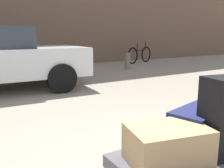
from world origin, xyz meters
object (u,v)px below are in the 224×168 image
(bicycle_leaning, at_px, (140,55))
(bollard_kerb_mid, at_px, (127,61))
(luggage_cart, at_px, (194,164))
(bollard_kerb_near, at_px, (90,64))
(suitcase_tan_rear_left, at_px, (167,145))
(duffel_bag_navy_center, at_px, (200,124))

(bicycle_leaning, bearing_deg, bollard_kerb_mid, -139.81)
(bollard_kerb_mid, bearing_deg, luggage_cart, -121.25)
(bollard_kerb_near, bearing_deg, suitcase_tan_rear_left, -112.13)
(bicycle_leaning, bearing_deg, luggage_cart, -125.53)
(duffel_bag_navy_center, bearing_deg, bicycle_leaning, 41.31)
(bollard_kerb_near, bearing_deg, bicycle_leaning, 23.95)
(luggage_cart, relative_size, suitcase_tan_rear_left, 2.15)
(bicycle_leaning, bearing_deg, bollard_kerb_near, -156.05)
(suitcase_tan_rear_left, relative_size, bollard_kerb_near, 0.92)
(duffel_bag_navy_center, height_order, bicycle_leaning, bicycle_leaning)
(suitcase_tan_rear_left, relative_size, duffel_bag_navy_center, 0.87)
(duffel_bag_navy_center, height_order, bollard_kerb_near, duffel_bag_navy_center)
(duffel_bag_navy_center, distance_m, bollard_kerb_mid, 6.98)
(luggage_cart, distance_m, bollard_kerb_mid, 7.25)
(bollard_kerb_mid, bearing_deg, bollard_kerb_near, 180.00)
(suitcase_tan_rear_left, distance_m, duffel_bag_navy_center, 0.53)
(suitcase_tan_rear_left, xyz_separation_m, bollard_kerb_near, (2.51, 6.16, -0.17))
(luggage_cart, height_order, bollard_kerb_near, bollard_kerb_near)
(duffel_bag_navy_center, xyz_separation_m, bicycle_leaning, (5.18, 7.45, -0.11))
(luggage_cart, relative_size, bicycle_leaning, 0.70)
(bollard_kerb_near, bearing_deg, duffel_bag_navy_center, -108.28)
(luggage_cart, distance_m, bicycle_leaning, 9.36)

